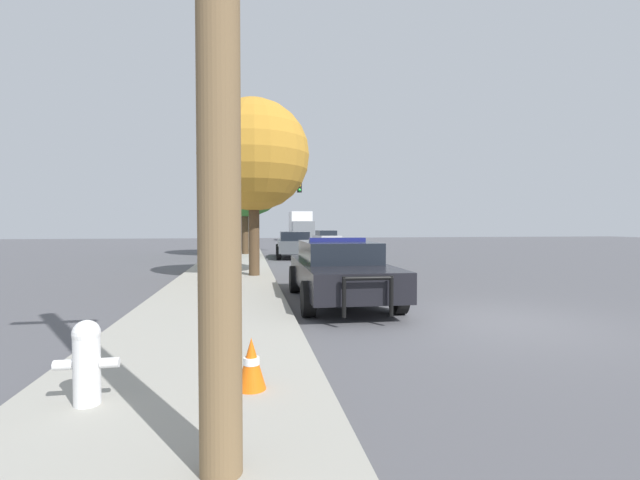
{
  "coord_description": "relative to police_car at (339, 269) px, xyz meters",
  "views": [
    {
      "loc": [
        -4.41,
        -7.03,
        1.74
      ],
      "look_at": [
        -1.02,
        13.09,
        1.06
      ],
      "focal_mm": 24.0,
      "sensor_mm": 36.0,
      "label": 1
    }
  ],
  "objects": [
    {
      "name": "ground_plane",
      "position": [
        2.35,
        -2.56,
        -0.74
      ],
      "size": [
        110.0,
        110.0,
        0.0
      ],
      "primitive_type": "plane",
      "color": "#4F4F54"
    },
    {
      "name": "traffic_light",
      "position": [
        -0.82,
        17.99,
        2.83
      ],
      "size": [
        3.86,
        0.35,
        4.83
      ],
      "color": "#424247",
      "rests_on": "sidewalk_left"
    },
    {
      "name": "tree_sidewalk_mid",
      "position": [
        -2.22,
        15.31,
        4.09
      ],
      "size": [
        5.15,
        5.15,
        7.29
      ],
      "color": "#4C3823",
      "rests_on": "sidewalk_left"
    },
    {
      "name": "car_background_oncoming",
      "position": [
        4.75,
        27.46,
        -0.02
      ],
      "size": [
        2.05,
        4.47,
        1.34
      ],
      "rotation": [
        0.0,
        0.0,
        3.17
      ],
      "color": "#B7B7BC",
      "rests_on": "ground_plane"
    },
    {
      "name": "fire_hydrant",
      "position": [
        -3.49,
        -5.5,
        -0.21
      ],
      "size": [
        0.55,
        0.24,
        0.76
      ],
      "color": "white",
      "rests_on": "sidewalk_left"
    },
    {
      "name": "tree_sidewalk_near",
      "position": [
        -1.86,
        4.45,
        3.27
      ],
      "size": [
        3.6,
        3.6,
        5.7
      ],
      "color": "#4C3823",
      "rests_on": "sidewalk_left"
    },
    {
      "name": "sidewalk_left",
      "position": [
        -2.75,
        -2.56,
        -0.68
      ],
      "size": [
        3.0,
        110.0,
        0.13
      ],
      "color": "#99968C",
      "rests_on": "ground_plane"
    },
    {
      "name": "box_truck",
      "position": [
        4.09,
        40.73,
        1.05
      ],
      "size": [
        2.82,
        8.05,
        3.41
      ],
      "rotation": [
        0.0,
        0.0,
        3.11
      ],
      "color": "slate",
      "rests_on": "ground_plane"
    },
    {
      "name": "car_background_midblock",
      "position": [
        0.41,
        13.51,
        0.02
      ],
      "size": [
        2.13,
        4.4,
        1.43
      ],
      "rotation": [
        0.0,
        0.0,
        -0.05
      ],
      "color": "#474C51",
      "rests_on": "ground_plane"
    },
    {
      "name": "traffic_cone",
      "position": [
        -2.03,
        -5.38,
        -0.36
      ],
      "size": [
        0.29,
        0.29,
        0.51
      ],
      "color": "orange",
      "rests_on": "sidewalk_left"
    },
    {
      "name": "police_car",
      "position": [
        0.0,
        0.0,
        0.0
      ],
      "size": [
        2.12,
        5.09,
        1.46
      ],
      "rotation": [
        0.0,
        0.0,
        3.12
      ],
      "color": "black",
      "rests_on": "ground_plane"
    }
  ]
}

